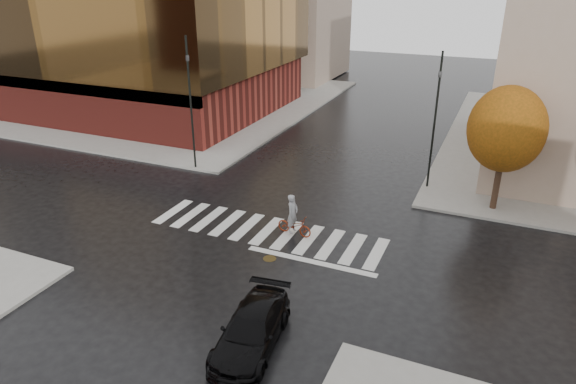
% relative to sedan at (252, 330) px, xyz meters
% --- Properties ---
extents(ground, '(120.00, 120.00, 0.00)m').
position_rel_sedan_xyz_m(ground, '(-3.14, 7.20, -0.65)').
color(ground, black).
rests_on(ground, ground).
extents(sidewalk_nw, '(30.00, 30.00, 0.15)m').
position_rel_sedan_xyz_m(sidewalk_nw, '(-24.14, 28.20, -0.58)').
color(sidewalk_nw, gray).
rests_on(sidewalk_nw, ground).
extents(crosswalk, '(12.00, 3.00, 0.01)m').
position_rel_sedan_xyz_m(crosswalk, '(-3.14, 7.70, -0.65)').
color(crosswalk, silver).
rests_on(crosswalk, ground).
extents(office_glass, '(27.00, 19.00, 16.00)m').
position_rel_sedan_xyz_m(office_glass, '(-25.14, 25.19, 7.62)').
color(office_glass, maroon).
rests_on(office_glass, sidewalk_nw).
extents(tree_ne_a, '(3.80, 3.80, 6.50)m').
position_rel_sedan_xyz_m(tree_ne_a, '(6.86, 14.60, 3.80)').
color(tree_ne_a, '#312416').
rests_on(tree_ne_a, sidewalk_ne).
extents(sedan, '(2.41, 4.71, 1.31)m').
position_rel_sedan_xyz_m(sedan, '(0.00, 0.00, 0.00)').
color(sedan, black).
rests_on(sedan, ground).
extents(cyclist, '(1.87, 0.86, 2.06)m').
position_rel_sedan_xyz_m(cyclist, '(-1.80, 7.93, 0.05)').
color(cyclist, maroon).
rests_on(cyclist, ground).
extents(traffic_light_nw, '(0.25, 0.24, 8.11)m').
position_rel_sedan_xyz_m(traffic_light_nw, '(-10.98, 13.50, 4.22)').
color(traffic_light_nw, black).
rests_on(traffic_light_nw, sidewalk_nw).
extents(traffic_light_ne, '(0.20, 0.23, 7.70)m').
position_rel_sedan_xyz_m(traffic_light_ne, '(3.16, 16.20, 3.93)').
color(traffic_light_ne, black).
rests_on(traffic_light_ne, sidewalk_ne).
extents(fire_hydrant, '(0.26, 0.26, 0.72)m').
position_rel_sedan_xyz_m(fire_hydrant, '(-12.90, 17.20, -0.11)').
color(fire_hydrant, yellow).
rests_on(fire_hydrant, sidewalk_nw).
extents(manhole, '(0.76, 0.76, 0.01)m').
position_rel_sedan_xyz_m(manhole, '(-1.89, 5.38, -0.65)').
color(manhole, '#4A3A1A').
rests_on(manhole, ground).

